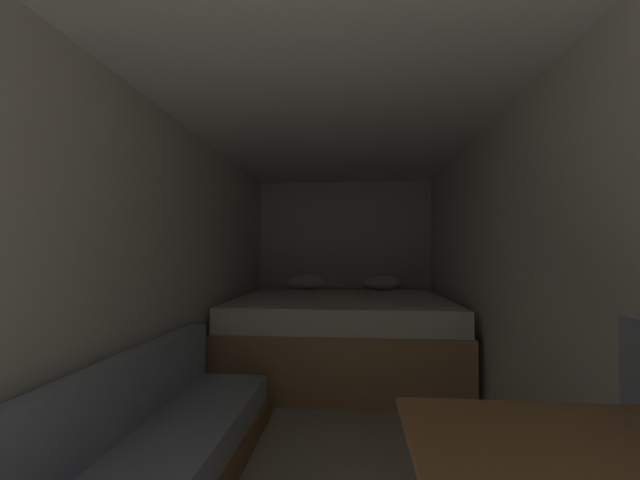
{
  "coord_description": "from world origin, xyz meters",
  "views": [
    {
      "loc": [
        0.13,
        -0.54,
        1.2
      ],
      "look_at": [
        -0.14,
        2.45,
        1.31
      ],
      "focal_mm": 21.16,
      "sensor_mm": 36.0,
      "label": 1
    }
  ],
  "objects": [
    {
      "name": "ground_plane",
      "position": [
        0.0,
        1.81,
        0.0
      ],
      "size": [
        7.14,
        7.14,
        0.0
      ],
      "primitive_type": "plane",
      "color": "#B2A893"
    },
    {
      "name": "wall_left",
      "position": [
        -1.14,
        1.81,
        1.07
      ],
      "size": [
        0.05,
        5.14,
        2.15
      ],
      "primitive_type": "cube",
      "color": "silver",
      "rests_on": "ground"
    },
    {
      "name": "bed",
      "position": [
        0.0,
        3.38,
        0.39
      ],
      "size": [
        2.11,
        1.93,
        0.95
      ],
      "color": "tan",
      "rests_on": "ground"
    },
    {
      "name": "wall_right",
      "position": [
        1.14,
        1.81,
        1.07
      ],
      "size": [
        0.05,
        5.14,
        2.15
      ],
      "primitive_type": "cube",
      "color": "silver",
      "rests_on": "ground"
    },
    {
      "name": "wall_back",
      "position": [
        0.0,
        4.4,
        1.07
      ],
      "size": [
        2.33,
        0.05,
        2.15
      ],
      "primitive_type": "cube",
      "color": "silver",
      "rests_on": "ground"
    },
    {
      "name": "ceiling_slab",
      "position": [
        0.0,
        1.81,
        2.17
      ],
      "size": [
        2.33,
        5.14,
        0.05
      ],
      "primitive_type": "cube",
      "color": "white",
      "rests_on": "wall_left"
    }
  ]
}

